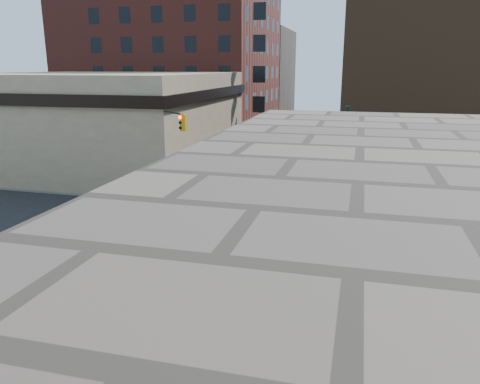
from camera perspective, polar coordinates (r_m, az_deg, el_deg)
The scene contains 30 objects.
ground at distance 27.66m, azimuth -1.83°, elevation -5.28°, with size 140.00×140.00×0.00m, color black.
sidewalk_nw at distance 65.82m, azimuth -13.23°, elevation 6.35°, with size 34.00×54.50×0.15m, color gray.
bank_building at distance 48.27m, azimuth -16.07°, elevation 8.41°, with size 22.00×22.00×9.00m, color tan.
apartment_block at distance 69.87m, azimuth -7.57°, elevation 16.91°, with size 25.00×25.00×24.00m, color maroon.
commercial_row_ne at distance 47.79m, azimuth 21.67°, elevation 10.90°, with size 14.00×34.00×14.00m, color #4B311E.
filler_nw at distance 89.97m, azimuth -0.58°, elevation 14.05°, with size 20.00×18.00×16.00m, color brown.
filler_ne at distance 83.23m, azimuth 19.47°, elevation 11.76°, with size 16.00×16.00×12.00m, color maroon.
signal_pole_se at distance 20.04m, azimuth 10.31°, elevation 0.36°, with size 5.40×5.27×8.00m.
signal_pole_nw at distance 33.39m, azimuth -9.03°, elevation 5.79°, with size 3.58×3.67×8.00m.
signal_pole_ne at distance 30.73m, azimuth 11.51°, elevation 4.88°, with size 3.67×3.58×8.00m.
tree_ne_near at distance 51.25m, azimuth 14.69°, elevation 7.73°, with size 3.00×3.00×4.85m.
tree_ne_far at distance 59.20m, azimuth 14.72°, elevation 8.65°, with size 3.00×3.00×4.85m.
police_car at distance 30.25m, azimuth -1.08°, elevation -2.00°, with size 2.07×5.08×1.47m, color silver.
pickup at distance 34.55m, azimuth -8.40°, elevation -0.08°, with size 2.26×4.89×1.36m, color silver.
parked_car_wnear at distance 49.88m, azimuth 0.27°, elevation 4.89°, with size 1.88×4.67×1.59m, color black.
parked_car_wfar at distance 55.75m, azimuth 0.98°, elevation 5.97°, with size 1.67×4.80×1.58m, color #95989D.
parked_car_wdeep at distance 71.00m, azimuth 5.52°, elevation 7.88°, with size 2.24×5.51×1.60m, color black.
parked_car_enear at distance 50.72m, azimuth 8.81°, elevation 4.89°, with size 1.68×4.83×1.59m, color black.
parked_car_efar at distance 62.36m, azimuth 9.95°, elevation 6.71°, with size 1.84×4.58×1.56m, color #9CA0A5.
pedestrian_a at distance 38.44m, azimuth -13.82°, elevation 1.85°, with size 0.70×0.46×1.92m, color black.
pedestrian_b at distance 38.63m, azimuth -14.33°, elevation 1.73°, with size 0.84×0.65×1.72m, color black.
pedestrian_c at distance 38.99m, azimuth -12.42°, elevation 1.86°, with size 0.93×0.39×1.58m, color #1F252E.
barrel_road at distance 30.12m, azimuth 5.85°, elevation -2.59°, with size 0.58×0.58×1.04m, color #EC410B.
barrel_bank at distance 34.58m, azimuth -3.28°, elevation -0.21°, with size 0.58×0.58×1.03m, color red.
barricade_se_a at distance 19.16m, azimuth 10.25°, elevation -13.26°, with size 1.20×0.60×0.90m, color red, non-canonical shape.
barricade_se_b at distance 18.77m, azimuth 15.12°, elevation -14.33°, with size 1.11×0.56×0.83m, color #D26109, non-canonical shape.
barricade_se_c at distance 17.14m, azimuth 10.22°, elevation -17.08°, with size 1.11×0.55×0.83m, color #D8620A, non-canonical shape.
barricade_se_d at distance 16.34m, azimuth 17.05°, elevation -19.17°, with size 1.20×0.60×0.90m, color #EE540B, non-canonical shape.
barricade_nw_a at distance 37.31m, azimuth -12.84°, elevation 0.67°, with size 1.14×0.57×0.85m, color #D43D09, non-canonical shape.
barricade_nw_b at distance 38.11m, azimuth -12.86°, elevation 1.09°, with size 1.34×0.67×1.01m, color #D75C0A, non-canonical shape.
Camera 1 is at (7.33, -24.88, 9.62)m, focal length 35.00 mm.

